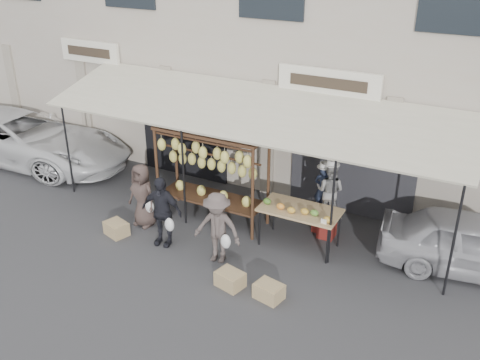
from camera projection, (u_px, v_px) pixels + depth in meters
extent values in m
plane|color=#2D2D30|center=(196.00, 258.00, 11.23)|extent=(90.00, 90.00, 0.00)
cube|color=#A49C90|center=(316.00, 38.00, 14.92)|extent=(24.00, 6.00, 7.00)
cube|color=#232328|center=(352.00, 165.00, 12.52)|extent=(3.00, 0.10, 2.50)
cube|color=black|center=(184.00, 132.00, 14.51)|extent=(2.60, 0.10, 2.50)
cube|color=silver|center=(329.00, 82.00, 11.96)|extent=(2.40, 0.10, 0.60)
cube|color=silver|center=(90.00, 51.00, 14.92)|extent=(2.00, 0.10, 0.60)
cube|color=beige|center=(247.00, 110.00, 11.95)|extent=(10.00, 2.34, 0.63)
cylinder|color=black|center=(68.00, 151.00, 13.56)|extent=(0.05, 0.05, 2.30)
cylinder|color=black|center=(184.00, 179.00, 12.07)|extent=(0.05, 0.05, 2.30)
cylinder|color=black|center=(332.00, 214.00, 10.59)|extent=(0.05, 0.05, 2.30)
cylinder|color=black|center=(453.00, 243.00, 9.62)|extent=(0.05, 0.05, 2.30)
cylinder|color=#3A2217|center=(157.00, 173.00, 12.49)|extent=(0.07, 0.07, 2.20)
cylinder|color=#3A2217|center=(252.00, 195.00, 11.43)|extent=(0.07, 0.07, 2.20)
cylinder|color=#3A2217|center=(176.00, 161.00, 13.13)|extent=(0.07, 0.07, 2.20)
cylinder|color=#3A2217|center=(268.00, 181.00, 12.07)|extent=(0.07, 0.07, 2.20)
cube|color=#3A2217|center=(211.00, 132.00, 11.81)|extent=(2.60, 0.90, 0.07)
cylinder|color=#3A2217|center=(203.00, 142.00, 11.58)|extent=(2.50, 0.05, 0.05)
cylinder|color=#3A2217|center=(219.00, 132.00, 12.14)|extent=(2.50, 0.05, 0.05)
cylinder|color=#3A2217|center=(211.00, 155.00, 12.05)|extent=(2.50, 0.05, 0.05)
cube|color=#3A2217|center=(212.00, 198.00, 12.52)|extent=(2.50, 0.80, 0.05)
ellipsoid|color=#ECE169|center=(162.00, 144.00, 12.16)|extent=(0.20, 0.18, 0.30)
ellipsoid|color=#ECE169|center=(175.00, 144.00, 12.16)|extent=(0.20, 0.18, 0.30)
ellipsoid|color=#ECE169|center=(182.00, 149.00, 11.93)|extent=(0.20, 0.18, 0.30)
ellipsoid|color=#ECE169|center=(196.00, 147.00, 11.92)|extent=(0.20, 0.18, 0.30)
ellipsoid|color=#ECE169|center=(203.00, 153.00, 11.69)|extent=(0.20, 0.18, 0.30)
ellipsoid|color=#ECE169|center=(217.00, 154.00, 11.70)|extent=(0.20, 0.18, 0.30)
ellipsoid|color=#ECE169|center=(225.00, 157.00, 11.46)|extent=(0.20, 0.18, 0.30)
ellipsoid|color=#ECE169|center=(239.00, 157.00, 11.46)|extent=(0.20, 0.18, 0.30)
ellipsoid|color=#ECE169|center=(248.00, 162.00, 11.22)|extent=(0.20, 0.18, 0.30)
ellipsoid|color=#ECE169|center=(173.00, 156.00, 12.60)|extent=(0.20, 0.18, 0.30)
ellipsoid|color=#ECE169|center=(183.00, 159.00, 12.49)|extent=(0.20, 0.18, 0.30)
ellipsoid|color=#ECE169|center=(192.00, 159.00, 12.36)|extent=(0.20, 0.18, 0.30)
ellipsoid|color=#ECE169|center=(202.00, 162.00, 12.26)|extent=(0.20, 0.18, 0.30)
ellipsoid|color=#ECE169|center=(211.00, 164.00, 12.15)|extent=(0.20, 0.18, 0.30)
ellipsoid|color=#ECE169|center=(222.00, 166.00, 12.03)|extent=(0.20, 0.18, 0.30)
ellipsoid|color=#ECE169|center=(232.00, 168.00, 11.92)|extent=(0.20, 0.18, 0.30)
ellipsoid|color=#ECE169|center=(242.00, 171.00, 11.82)|extent=(0.20, 0.18, 0.30)
ellipsoid|color=#ECE169|center=(253.00, 173.00, 11.71)|extent=(0.20, 0.18, 0.30)
cube|color=tan|center=(300.00, 210.00, 11.30)|extent=(1.70, 0.90, 0.05)
cylinder|color=black|center=(259.00, 228.00, 11.53)|extent=(0.04, 0.04, 0.85)
cylinder|color=black|center=(327.00, 246.00, 10.88)|extent=(0.04, 0.04, 0.85)
cylinder|color=black|center=(274.00, 213.00, 12.12)|extent=(0.04, 0.04, 0.85)
cylinder|color=black|center=(339.00, 229.00, 11.47)|extent=(0.04, 0.04, 0.85)
ellipsoid|color=#477226|center=(267.00, 201.00, 11.46)|extent=(0.18, 0.14, 0.14)
ellipsoid|color=orange|center=(281.00, 206.00, 11.26)|extent=(0.18, 0.14, 0.14)
ellipsoid|color=gold|center=(291.00, 210.00, 11.11)|extent=(0.18, 0.14, 0.14)
ellipsoid|color=gold|center=(305.00, 211.00, 11.06)|extent=(0.18, 0.14, 0.14)
ellipsoid|color=#598C33|center=(314.00, 213.00, 11.00)|extent=(0.18, 0.14, 0.14)
ellipsoid|color=gold|center=(328.00, 220.00, 10.75)|extent=(0.18, 0.14, 0.14)
imported|color=#242C45|center=(323.00, 190.00, 11.81)|extent=(0.43, 0.29, 1.17)
imported|color=gray|center=(330.00, 191.00, 11.52)|extent=(0.65, 0.51, 1.30)
imported|color=#3F322D|center=(142.00, 195.00, 12.18)|extent=(0.80, 0.58, 1.52)
imported|color=black|center=(162.00, 211.00, 11.42)|extent=(0.97, 0.50, 1.60)
imported|color=#514643|center=(217.00, 228.00, 10.82)|extent=(1.06, 0.69, 1.55)
cube|color=maroon|center=(321.00, 222.00, 12.16)|extent=(0.39, 0.39, 0.45)
cube|color=maroon|center=(327.00, 227.00, 11.90)|extent=(0.44, 0.44, 0.50)
cube|color=tan|center=(230.00, 279.00, 10.29)|extent=(0.59, 0.50, 0.31)
cube|color=tan|center=(269.00, 291.00, 9.95)|extent=(0.58, 0.48, 0.31)
cube|color=tan|center=(116.00, 228.00, 12.03)|extent=(0.61, 0.52, 0.31)
imported|color=silver|center=(14.00, 125.00, 15.65)|extent=(5.16, 2.59, 2.10)
imported|color=#A5A5AA|center=(474.00, 244.00, 10.56)|extent=(3.84, 2.01, 1.25)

